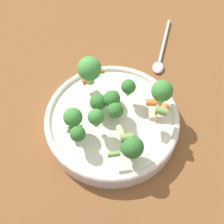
{
  "coord_description": "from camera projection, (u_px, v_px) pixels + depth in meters",
  "views": [
    {
      "loc": [
        -0.33,
        0.01,
        0.56
      ],
      "look_at": [
        0.0,
        0.0,
        0.05
      ],
      "focal_mm": 50.0,
      "sensor_mm": 36.0,
      "label": 1
    }
  ],
  "objects": [
    {
      "name": "pasta_salad",
      "position": [
        113.0,
        103.0,
        0.58
      ],
      "size": [
        0.2,
        0.21,
        0.09
      ],
      "color": "#8CB766",
      "rests_on": "bowl"
    },
    {
      "name": "bowl",
      "position": [
        112.0,
        121.0,
        0.63
      ],
      "size": [
        0.27,
        0.27,
        0.04
      ],
      "color": "silver",
      "rests_on": "ground_plane"
    },
    {
      "name": "spoon",
      "position": [
        161.0,
        55.0,
        0.75
      ],
      "size": [
        0.18,
        0.07,
        0.01
      ],
      "rotation": [
        0.0,
        0.0,
        9.13
      ],
      "color": "silver",
      "rests_on": "ground_plane"
    },
    {
      "name": "ground_plane",
      "position": [
        112.0,
        126.0,
        0.64
      ],
      "size": [
        3.0,
        3.0,
        0.0
      ],
      "primitive_type": "plane",
      "color": "brown"
    }
  ]
}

